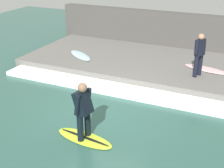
# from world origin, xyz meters

# --- Properties ---
(ground_plane) EXTENTS (28.00, 28.00, 0.00)m
(ground_plane) POSITION_xyz_m (0.00, 0.00, 0.00)
(ground_plane) COLOR #2D564C
(concrete_ledge) EXTENTS (4.40, 10.12, 0.36)m
(concrete_ledge) POSITION_xyz_m (4.10, 0.00, 0.18)
(concrete_ledge) COLOR #66635E
(concrete_ledge) RESTS_ON ground_plane
(back_wall) EXTENTS (0.50, 10.63, 1.91)m
(back_wall) POSITION_xyz_m (6.55, 0.00, 0.95)
(back_wall) COLOR #474442
(back_wall) RESTS_ON ground_plane
(wave_foam_crest) EXTENTS (0.86, 9.62, 0.15)m
(wave_foam_crest) POSITION_xyz_m (1.47, 0.00, 0.07)
(wave_foam_crest) COLOR white
(wave_foam_crest) RESTS_ON ground_plane
(surfboard_riding) EXTENTS (0.79, 1.74, 0.07)m
(surfboard_riding) POSITION_xyz_m (-1.59, -0.18, 0.03)
(surfboard_riding) COLOR #BFE02D
(surfboard_riding) RESTS_ON ground_plane
(surfer_riding) EXTENTS (0.58, 0.46, 1.56)m
(surfer_riding) POSITION_xyz_m (-1.59, -0.18, 0.93)
(surfer_riding) COLOR black
(surfer_riding) RESTS_ON surfboard_riding
(surfer_waiting_near) EXTENTS (0.50, 0.36, 1.56)m
(surfer_waiting_near) POSITION_xyz_m (3.21, -2.17, 1.23)
(surfer_waiting_near) COLOR black
(surfer_waiting_near) RESTS_ON concrete_ledge
(surfboard_waiting_near) EXTENTS (0.94, 1.83, 0.06)m
(surfboard_waiting_near) POSITION_xyz_m (3.95, -2.39, 0.39)
(surfboard_waiting_near) COLOR beige
(surfboard_waiting_near) RESTS_ON concrete_ledge
(surfboard_spare) EXTENTS (1.35, 1.60, 0.06)m
(surfboard_spare) POSITION_xyz_m (3.40, 2.79, 0.39)
(surfboard_spare) COLOR silver
(surfboard_spare) RESTS_ON concrete_ledge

